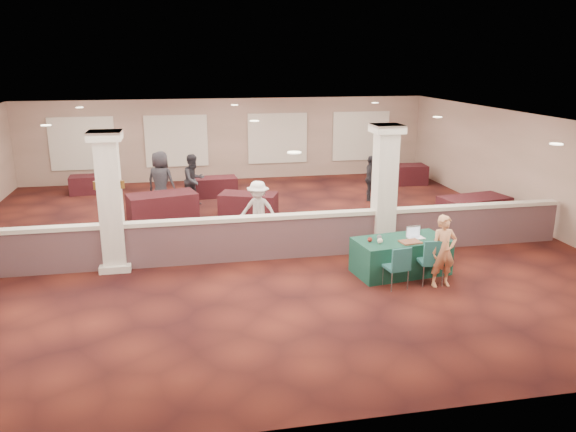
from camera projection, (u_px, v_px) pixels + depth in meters
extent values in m
plane|color=#4B1A12|center=(256.00, 240.00, 15.13)|extent=(16.00, 16.00, 0.00)
cube|color=#816A59|center=(228.00, 139.00, 22.24)|extent=(16.00, 0.04, 3.20)
cube|color=#816A59|center=(341.00, 314.00, 7.14)|extent=(16.00, 0.04, 3.20)
cube|color=#816A59|center=(530.00, 170.00, 16.17)|extent=(0.04, 16.00, 3.20)
cube|color=white|center=(254.00, 120.00, 14.25)|extent=(16.00, 16.00, 0.02)
cube|color=brown|center=(265.00, 239.00, 13.57)|extent=(15.60, 0.20, 1.00)
cube|color=beige|center=(264.00, 217.00, 13.42)|extent=(15.60, 0.28, 0.10)
cube|color=white|center=(111.00, 202.00, 12.63)|extent=(0.50, 0.50, 3.20)
cube|color=white|center=(116.00, 265.00, 13.04)|extent=(0.70, 0.70, 0.16)
cube|color=white|center=(105.00, 136.00, 12.22)|extent=(0.72, 0.72, 0.20)
cube|color=white|center=(384.00, 190.00, 13.83)|extent=(0.50, 0.50, 3.20)
cube|color=white|center=(381.00, 248.00, 14.24)|extent=(0.70, 0.70, 0.16)
cube|color=white|center=(387.00, 129.00, 13.42)|extent=(0.72, 0.72, 0.20)
cylinder|color=brown|center=(96.00, 185.00, 12.47)|extent=(0.12, 0.12, 0.18)
cylinder|color=white|center=(96.00, 185.00, 12.47)|extent=(0.09, 0.09, 0.10)
cylinder|color=brown|center=(122.00, 184.00, 12.57)|extent=(0.12, 0.12, 0.18)
cylinder|color=white|center=(122.00, 184.00, 12.57)|extent=(0.09, 0.09, 0.10)
cube|color=#0D3128|center=(401.00, 256.00, 12.72)|extent=(2.22, 1.33, 0.80)
cube|color=#1F5B56|center=(430.00, 261.00, 12.12)|extent=(0.56, 0.56, 0.07)
cube|color=#1F5B56|center=(435.00, 252.00, 11.82)|extent=(0.50, 0.11, 0.49)
cylinder|color=slate|center=(423.00, 277.00, 11.97)|extent=(0.03, 0.03, 0.47)
cylinder|color=slate|center=(443.00, 276.00, 12.01)|extent=(0.03, 0.03, 0.47)
cylinder|color=slate|center=(417.00, 269.00, 12.38)|extent=(0.03, 0.03, 0.47)
cylinder|color=slate|center=(436.00, 269.00, 12.42)|extent=(0.03, 0.03, 0.47)
cube|color=#1F5B56|center=(396.00, 267.00, 11.90)|extent=(0.54, 0.54, 0.06)
cube|color=#1F5B56|center=(402.00, 259.00, 11.63)|extent=(0.45, 0.12, 0.45)
cylinder|color=slate|center=(392.00, 282.00, 11.72)|extent=(0.03, 0.03, 0.43)
cylinder|color=slate|center=(408.00, 280.00, 11.85)|extent=(0.03, 0.03, 0.43)
cylinder|color=slate|center=(383.00, 276.00, 12.08)|extent=(0.03, 0.03, 0.43)
cylinder|color=slate|center=(398.00, 273.00, 12.20)|extent=(0.03, 0.03, 0.43)
imported|color=tan|center=(443.00, 251.00, 11.88)|extent=(0.58, 0.40, 1.57)
cube|color=black|center=(163.00, 207.00, 16.88)|extent=(2.18, 1.46, 0.81)
cube|color=black|center=(248.00, 205.00, 17.36)|extent=(1.93, 1.43, 0.70)
cube|color=black|center=(474.00, 210.00, 16.50)|extent=(2.14, 1.32, 0.81)
cube|color=black|center=(93.00, 184.00, 20.25)|extent=(1.64, 0.89, 0.65)
cube|color=black|center=(213.00, 187.00, 19.78)|extent=(1.71, 0.92, 0.68)
cube|color=black|center=(402.00, 175.00, 21.69)|extent=(1.89, 1.04, 0.74)
imported|color=black|center=(194.00, 180.00, 18.39)|extent=(0.93, 0.87, 1.72)
imported|color=#BCBCB8|center=(258.00, 211.00, 14.92)|extent=(1.14, 0.83, 1.61)
imported|color=black|center=(370.00, 178.00, 19.07)|extent=(0.83, 1.01, 1.55)
imported|color=black|center=(161.00, 181.00, 17.73)|extent=(1.08, 0.89, 1.92)
cube|color=silver|center=(416.00, 238.00, 12.66)|extent=(0.39, 0.30, 0.02)
cube|color=silver|center=(413.00, 231.00, 12.74)|extent=(0.36, 0.06, 0.24)
cube|color=silver|center=(413.00, 232.00, 12.74)|extent=(0.33, 0.05, 0.21)
cube|color=#AF4A1C|center=(410.00, 242.00, 12.37)|extent=(0.48, 0.39, 0.03)
sphere|color=beige|center=(380.00, 241.00, 12.30)|extent=(0.12, 0.12, 0.12)
sphere|color=maroon|center=(370.00, 240.00, 12.40)|extent=(0.11, 0.11, 0.11)
sphere|color=#4B4B50|center=(379.00, 237.00, 12.56)|extent=(0.11, 0.11, 0.11)
cube|color=red|center=(437.00, 240.00, 12.55)|extent=(0.14, 0.05, 0.01)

